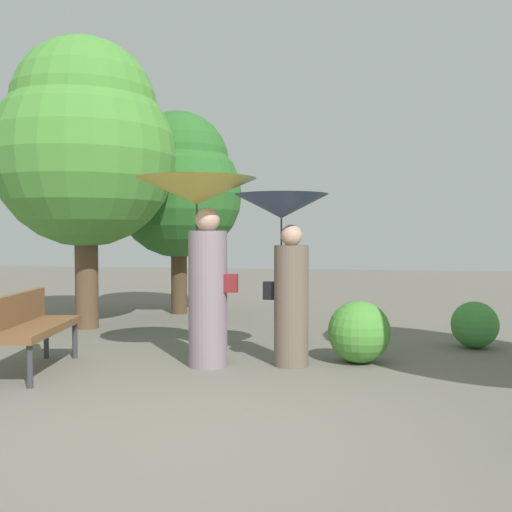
# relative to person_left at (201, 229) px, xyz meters

# --- Properties ---
(ground_plane) EXTENTS (40.00, 40.00, 0.00)m
(ground_plane) POSITION_rel_person_left_xyz_m (0.53, -2.10, -1.52)
(ground_plane) COLOR #6B665B
(person_left) EXTENTS (1.32, 1.32, 2.08)m
(person_left) POSITION_rel_person_left_xyz_m (0.00, 0.00, 0.00)
(person_left) COLOR gray
(person_left) RESTS_ON ground
(person_right) EXTENTS (1.05, 1.05, 1.91)m
(person_right) POSITION_rel_person_left_xyz_m (0.92, 0.18, -0.19)
(person_right) COLOR #6B5B4C
(person_right) RESTS_ON ground
(park_bench) EXTENTS (0.73, 1.56, 0.83)m
(park_bench) POSITION_rel_person_left_xyz_m (-1.71, -0.59, -1.01)
(park_bench) COLOR #38383D
(park_bench) RESTS_ON ground
(tree_near_left) EXTENTS (2.77, 2.77, 4.47)m
(tree_near_left) POSITION_rel_person_left_xyz_m (-2.44, 2.20, 1.36)
(tree_near_left) COLOR brown
(tree_near_left) RESTS_ON ground
(tree_mid_left) EXTENTS (2.31, 2.31, 3.70)m
(tree_mid_left) POSITION_rel_person_left_xyz_m (-1.54, 4.07, 0.86)
(tree_mid_left) COLOR #4C3823
(tree_mid_left) RESTS_ON ground
(bush_path_right) EXTENTS (0.60, 0.60, 0.60)m
(bush_path_right) POSITION_rel_person_left_xyz_m (3.20, 1.59, -1.22)
(bush_path_right) COLOR #428C3D
(bush_path_right) RESTS_ON ground
(bush_behind_bench) EXTENTS (0.71, 0.71, 0.71)m
(bush_behind_bench) POSITION_rel_person_left_xyz_m (1.73, 0.44, -1.16)
(bush_behind_bench) COLOR #4C9338
(bush_behind_bench) RESTS_ON ground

